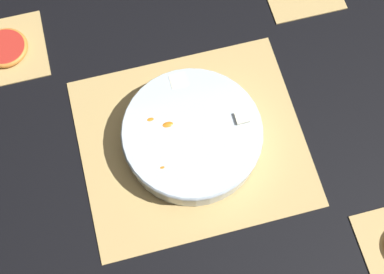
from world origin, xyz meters
TOP-DOWN VIEW (x-y plane):
  - ground_plane at (0.00, 0.00)m, footprint 6.00×6.00m
  - bamboo_mat_center at (-0.00, 0.00)m, footprint 0.43×0.38m
  - coaster_mat_near_right at (0.32, -0.30)m, footprint 0.16×0.16m
  - fruit_salad_bowl at (0.00, -0.00)m, footprint 0.27×0.27m
  - grapefruit_slice at (0.32, -0.30)m, footprint 0.09×0.09m

SIDE VIEW (x-z plane):
  - ground_plane at x=0.00m, z-range 0.00..0.00m
  - coaster_mat_near_right at x=0.32m, z-range 0.00..0.01m
  - bamboo_mat_center at x=0.00m, z-range 0.00..0.01m
  - grapefruit_slice at x=0.32m, z-range 0.01..0.02m
  - fruit_salad_bowl at x=0.00m, z-range 0.01..0.07m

